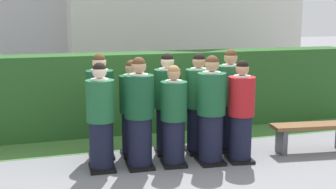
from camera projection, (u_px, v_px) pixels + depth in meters
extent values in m
plane|color=slate|center=(173.00, 164.00, 6.94)|extent=(60.00, 60.00, 0.00)
cylinder|color=black|center=(102.00, 146.00, 6.64)|extent=(0.35, 0.35, 0.74)
cube|color=black|center=(102.00, 168.00, 6.70)|extent=(0.39, 0.48, 0.05)
cylinder|color=#1E5B33|center=(100.00, 101.00, 6.52)|extent=(0.42, 0.42, 0.61)
cylinder|color=white|center=(100.00, 80.00, 6.46)|extent=(0.26, 0.26, 0.03)
cube|color=navy|center=(99.00, 90.00, 6.69)|extent=(0.04, 0.01, 0.27)
sphere|color=beige|center=(99.00, 72.00, 6.44)|extent=(0.21, 0.21, 0.21)
sphere|color=black|center=(99.00, 69.00, 6.43)|extent=(0.19, 0.19, 0.19)
cube|color=white|center=(99.00, 103.00, 6.79)|extent=(0.15, 0.02, 0.20)
cylinder|color=black|center=(140.00, 142.00, 6.75)|extent=(0.37, 0.37, 0.77)
cube|color=black|center=(140.00, 165.00, 6.82)|extent=(0.41, 0.50, 0.05)
cylinder|color=#144728|center=(139.00, 96.00, 6.62)|extent=(0.44, 0.44, 0.64)
cylinder|color=white|center=(139.00, 75.00, 6.56)|extent=(0.27, 0.27, 0.03)
cube|color=gold|center=(136.00, 86.00, 6.80)|extent=(0.04, 0.01, 0.28)
sphere|color=tan|center=(139.00, 66.00, 6.54)|extent=(0.22, 0.22, 0.22)
sphere|color=#472D19|center=(139.00, 64.00, 6.54)|extent=(0.20, 0.20, 0.20)
cube|color=white|center=(136.00, 99.00, 6.91)|extent=(0.15, 0.02, 0.20)
cylinder|color=black|center=(173.00, 142.00, 6.85)|extent=(0.34, 0.34, 0.71)
cube|color=black|center=(173.00, 163.00, 6.92)|extent=(0.40, 0.47, 0.05)
cylinder|color=#19512D|center=(174.00, 101.00, 6.74)|extent=(0.40, 0.40, 0.59)
cylinder|color=white|center=(174.00, 81.00, 6.68)|extent=(0.25, 0.25, 0.03)
cube|color=#236038|center=(171.00, 91.00, 6.90)|extent=(0.04, 0.02, 0.26)
sphere|color=tan|center=(174.00, 74.00, 6.66)|extent=(0.20, 0.20, 0.20)
sphere|color=olive|center=(174.00, 71.00, 6.65)|extent=(0.18, 0.18, 0.18)
cube|color=white|center=(170.00, 103.00, 7.00)|extent=(0.15, 0.02, 0.20)
cylinder|color=black|center=(211.00, 139.00, 6.95)|extent=(0.37, 0.37, 0.77)
cube|color=black|center=(210.00, 161.00, 7.02)|extent=(0.42, 0.50, 0.05)
cylinder|color=#19512D|center=(211.00, 94.00, 6.82)|extent=(0.44, 0.44, 0.64)
cylinder|color=white|center=(212.00, 73.00, 6.76)|extent=(0.27, 0.27, 0.03)
cube|color=navy|center=(207.00, 83.00, 7.00)|extent=(0.04, 0.01, 0.28)
sphere|color=tan|center=(212.00, 64.00, 6.74)|extent=(0.22, 0.22, 0.22)
sphere|color=#472D19|center=(212.00, 62.00, 6.73)|extent=(0.20, 0.20, 0.20)
cube|color=white|center=(205.00, 97.00, 7.10)|extent=(0.15, 0.02, 0.20)
cylinder|color=black|center=(240.00, 138.00, 7.04)|extent=(0.35, 0.35, 0.74)
cube|color=black|center=(240.00, 159.00, 7.10)|extent=(0.43, 0.50, 0.05)
cylinder|color=#AD191E|center=(241.00, 96.00, 6.92)|extent=(0.42, 0.42, 0.61)
cylinder|color=white|center=(242.00, 76.00, 6.86)|extent=(0.26, 0.26, 0.03)
cube|color=#236038|center=(238.00, 86.00, 7.09)|extent=(0.04, 0.02, 0.27)
sphere|color=tan|center=(242.00, 69.00, 6.84)|extent=(0.21, 0.21, 0.21)
sphere|color=black|center=(242.00, 66.00, 6.83)|extent=(0.19, 0.19, 0.19)
cylinder|color=black|center=(101.00, 134.00, 7.23)|extent=(0.37, 0.37, 0.77)
cube|color=black|center=(102.00, 155.00, 7.29)|extent=(0.42, 0.51, 0.05)
cylinder|color=#144728|center=(100.00, 91.00, 7.10)|extent=(0.44, 0.44, 0.64)
cylinder|color=white|center=(99.00, 70.00, 7.04)|extent=(0.27, 0.27, 0.03)
cube|color=gold|center=(99.00, 81.00, 7.27)|extent=(0.04, 0.01, 0.28)
sphere|color=beige|center=(99.00, 62.00, 7.02)|extent=(0.22, 0.22, 0.22)
sphere|color=#472D19|center=(99.00, 60.00, 7.01)|extent=(0.20, 0.20, 0.20)
cube|color=white|center=(99.00, 93.00, 7.38)|extent=(0.15, 0.02, 0.20)
cylinder|color=black|center=(133.00, 134.00, 7.32)|extent=(0.35, 0.35, 0.72)
cube|color=black|center=(133.00, 154.00, 7.38)|extent=(0.38, 0.47, 0.05)
cylinder|color=#144728|center=(132.00, 94.00, 7.20)|extent=(0.41, 0.41, 0.60)
cylinder|color=white|center=(132.00, 75.00, 7.14)|extent=(0.25, 0.25, 0.03)
cube|color=gold|center=(130.00, 85.00, 7.36)|extent=(0.04, 0.01, 0.26)
sphere|color=tan|center=(132.00, 68.00, 7.12)|extent=(0.20, 0.20, 0.20)
sphere|color=#472D19|center=(132.00, 66.00, 7.11)|extent=(0.19, 0.19, 0.19)
cube|color=white|center=(129.00, 97.00, 7.46)|extent=(0.15, 0.02, 0.20)
cylinder|color=black|center=(167.00, 130.00, 7.43)|extent=(0.37, 0.37, 0.77)
cube|color=black|center=(167.00, 151.00, 7.50)|extent=(0.45, 0.53, 0.05)
cylinder|color=#19512D|center=(167.00, 89.00, 7.30)|extent=(0.43, 0.43, 0.64)
cylinder|color=white|center=(167.00, 69.00, 7.25)|extent=(0.27, 0.27, 0.03)
cube|color=#236038|center=(165.00, 79.00, 7.48)|extent=(0.04, 0.02, 0.28)
sphere|color=beige|center=(167.00, 62.00, 7.22)|extent=(0.22, 0.22, 0.22)
sphere|color=black|center=(167.00, 59.00, 7.22)|extent=(0.20, 0.20, 0.20)
cylinder|color=black|center=(198.00, 130.00, 7.48)|extent=(0.37, 0.37, 0.77)
cube|color=black|center=(198.00, 150.00, 7.55)|extent=(0.43, 0.51, 0.05)
cylinder|color=#1E5B33|center=(199.00, 88.00, 7.35)|extent=(0.43, 0.43, 0.63)
cylinder|color=white|center=(199.00, 69.00, 7.30)|extent=(0.27, 0.27, 0.03)
cube|color=gold|center=(195.00, 79.00, 7.53)|extent=(0.04, 0.02, 0.28)
sphere|color=tan|center=(199.00, 62.00, 7.27)|extent=(0.22, 0.22, 0.22)
sphere|color=black|center=(199.00, 59.00, 7.27)|extent=(0.20, 0.20, 0.20)
cube|color=white|center=(194.00, 91.00, 7.64)|extent=(0.15, 0.02, 0.20)
cylinder|color=black|center=(229.00, 127.00, 7.63)|extent=(0.38, 0.38, 0.79)
cube|color=black|center=(228.00, 148.00, 7.69)|extent=(0.43, 0.52, 0.05)
cylinder|color=#1E5B33|center=(230.00, 85.00, 7.49)|extent=(0.45, 0.45, 0.65)
cylinder|color=white|center=(231.00, 65.00, 7.43)|extent=(0.28, 0.28, 0.03)
cube|color=#236038|center=(226.00, 76.00, 7.67)|extent=(0.04, 0.01, 0.29)
sphere|color=tan|center=(231.00, 58.00, 7.41)|extent=(0.22, 0.22, 0.22)
sphere|color=#472D19|center=(231.00, 55.00, 7.40)|extent=(0.21, 0.21, 0.21)
cube|color=#285623|center=(140.00, 92.00, 8.83)|extent=(9.17, 0.70, 1.54)
cube|color=brown|center=(313.00, 126.00, 7.48)|extent=(1.44, 0.54, 0.06)
cube|color=#4C4C51|center=(281.00, 141.00, 7.43)|extent=(0.12, 0.33, 0.42)
cube|color=#477A38|center=(150.00, 140.00, 8.22)|extent=(9.17, 0.90, 0.01)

